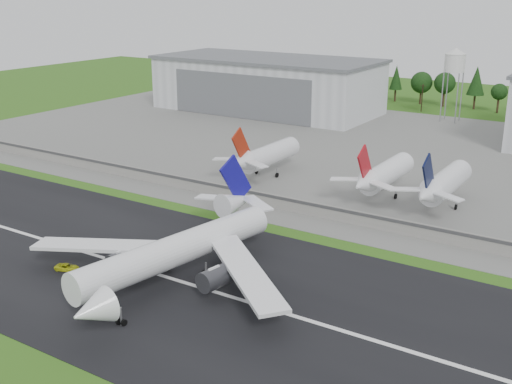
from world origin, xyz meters
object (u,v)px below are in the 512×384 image
Objects in this scene: main_airliner at (175,258)px; parked_jet_red_b at (382,175)px; ground_vehicle at (67,267)px; parked_jet_navy at (442,184)px; parked_jet_red_a at (264,156)px.

main_airliner is 1.89× the size of parked_jet_red_b.
main_airliner is at bearing -88.20° from ground_vehicle.
parked_jet_navy is at bearing 0.03° from parked_jet_red_b.
parked_jet_red_a is 51.26m from parked_jet_navy.
ground_vehicle is at bearing -88.37° from parked_jet_red_a.
ground_vehicle is 82.11m from parked_jet_red_b.
main_airliner is at bearing -71.16° from parked_jet_red_a.
parked_jet_navy is at bearing 0.01° from parked_jet_red_a.
parked_jet_navy reaches higher than ground_vehicle.
parked_jet_navy is (51.26, 0.01, 0.09)m from parked_jet_red_a.
parked_jet_red_a reaches higher than ground_vehicle.
main_airliner is 12.51× the size of ground_vehicle.
parked_jet_red_b is at bearing -42.78° from ground_vehicle.
parked_jet_red_b is (12.86, 67.01, 1.40)m from main_airliner.
parked_jet_red_a is at bearing -16.94° from ground_vehicle.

